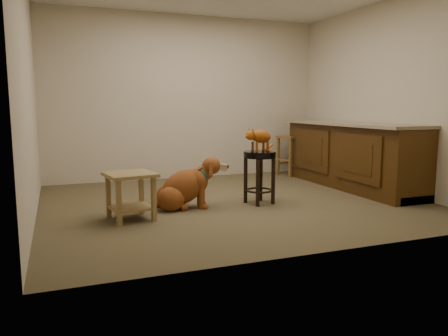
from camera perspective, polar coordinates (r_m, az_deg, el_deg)
name	(u,v)px	position (r m, az deg, el deg)	size (l,w,h in m)	color
floor	(234,202)	(5.40, 1.26, -4.42)	(4.50, 4.00, 0.01)	brown
room_shell	(234,63)	(5.29, 1.32, 13.58)	(4.54, 4.04, 2.62)	beige
cabinet_run	(350,157)	(6.55, 16.19, 1.38)	(0.70, 2.56, 0.94)	#452A0C
padded_stool	(259,167)	(5.25, 4.65, 0.18)	(0.39, 0.39, 0.63)	black
wood_stool	(290,155)	(7.47, 8.66, 1.70)	(0.45, 0.45, 0.67)	brown
side_table	(130,189)	(4.61, -12.13, -2.68)	(0.55, 0.55, 0.49)	olive
golden_retriever	(184,188)	(5.05, -5.23, -2.62)	(0.97, 0.54, 0.63)	brown
tabby_kitten	(259,137)	(5.21, 4.59, 4.02)	(0.47, 0.27, 0.31)	#90440E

